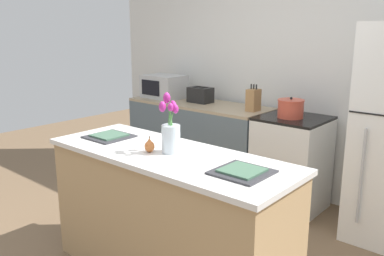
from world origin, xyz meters
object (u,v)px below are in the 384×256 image
(stove_range, at_px, (291,163))
(plate_setting_right, at_px, (242,171))
(microwave, at_px, (164,86))
(pear_figurine, at_px, (150,146))
(cooking_pot, at_px, (291,109))
(flower_vase, at_px, (171,132))
(plate_setting_left, at_px, (109,136))
(toaster, at_px, (200,95))
(knife_block, at_px, (253,100))

(stove_range, bearing_deg, plate_setting_right, -72.76)
(plate_setting_right, height_order, microwave, microwave)
(plate_setting_right, bearing_deg, pear_figurine, -174.87)
(stove_range, xyz_separation_m, cooking_pot, (-0.02, -0.04, 0.54))
(flower_vase, xyz_separation_m, pear_figurine, (-0.11, -0.09, -0.10))
(flower_vase, height_order, microwave, flower_vase)
(plate_setting_left, xyz_separation_m, toaster, (-0.47, 1.64, 0.07))
(pear_figurine, relative_size, plate_setting_left, 0.36)
(flower_vase, bearing_deg, knife_block, 103.23)
(stove_range, relative_size, cooking_pot, 3.74)
(pear_figurine, bearing_deg, knife_block, 98.88)
(flower_vase, bearing_deg, cooking_pot, 87.67)
(plate_setting_left, height_order, plate_setting_right, same)
(plate_setting_left, distance_m, microwave, 1.90)
(plate_setting_right, distance_m, knife_block, 1.88)
(flower_vase, relative_size, plate_setting_left, 1.31)
(toaster, relative_size, knife_block, 1.04)
(toaster, bearing_deg, microwave, -176.32)
(flower_vase, bearing_deg, microwave, 135.74)
(flower_vase, bearing_deg, plate_setting_right, -2.51)
(stove_range, distance_m, knife_block, 0.73)
(plate_setting_left, distance_m, plate_setting_right, 1.20)
(microwave, distance_m, knife_block, 1.25)
(flower_vase, height_order, toaster, flower_vase)
(stove_range, xyz_separation_m, knife_block, (-0.45, 0.01, 0.57))
(stove_range, height_order, toaster, toaster)
(stove_range, bearing_deg, plate_setting_left, -113.49)
(pear_figurine, height_order, toaster, toaster)
(knife_block, bearing_deg, flower_vase, -76.77)
(stove_range, distance_m, plate_setting_right, 1.75)
(cooking_pot, height_order, microwave, microwave)
(toaster, bearing_deg, plate_setting_left, -74.08)
(flower_vase, height_order, knife_block, flower_vase)
(microwave, bearing_deg, plate_setting_right, -36.11)
(pear_figurine, height_order, plate_setting_left, pear_figurine)
(stove_range, relative_size, microwave, 1.90)
(pear_figurine, distance_m, plate_setting_right, 0.70)
(microwave, height_order, knife_block, same)
(plate_setting_left, height_order, cooking_pot, cooking_pot)
(cooking_pot, bearing_deg, pear_figurine, -96.10)
(flower_vase, distance_m, microwave, 2.27)
(flower_vase, relative_size, pear_figurine, 3.60)
(pear_figurine, relative_size, microwave, 0.23)
(pear_figurine, xyz_separation_m, plate_setting_right, (0.69, 0.06, -0.03))
(flower_vase, distance_m, plate_setting_left, 0.63)
(stove_range, bearing_deg, toaster, 178.34)
(pear_figurine, relative_size, toaster, 0.39)
(microwave, relative_size, knife_block, 1.78)
(plate_setting_right, distance_m, toaster, 2.34)
(flower_vase, relative_size, cooking_pot, 1.63)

